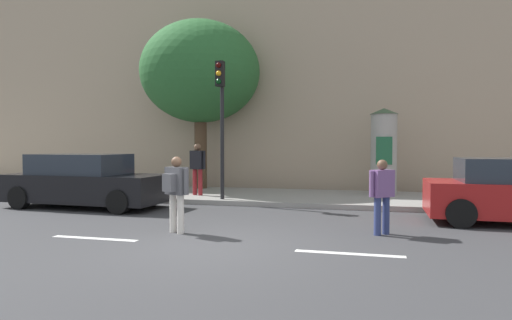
# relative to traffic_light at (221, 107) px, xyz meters

# --- Properties ---
(ground_plane) EXTENTS (80.00, 80.00, 0.00)m
(ground_plane) POSITION_rel_traffic_light_xyz_m (1.63, -5.24, -2.95)
(ground_plane) COLOR #38383A
(sidewalk_curb) EXTENTS (36.00, 4.00, 0.15)m
(sidewalk_curb) POSITION_rel_traffic_light_xyz_m (1.63, 1.76, -2.87)
(sidewalk_curb) COLOR gray
(sidewalk_curb) RESTS_ON ground_plane
(lane_markings) EXTENTS (25.80, 0.16, 0.01)m
(lane_markings) POSITION_rel_traffic_light_xyz_m (1.63, -5.24, -2.95)
(lane_markings) COLOR silver
(lane_markings) RESTS_ON ground_plane
(building_backdrop) EXTENTS (36.00, 5.00, 11.21)m
(building_backdrop) POSITION_rel_traffic_light_xyz_m (1.63, 6.76, 2.65)
(building_backdrop) COLOR tan
(building_backdrop) RESTS_ON ground_plane
(traffic_light) EXTENTS (0.24, 0.45, 4.15)m
(traffic_light) POSITION_rel_traffic_light_xyz_m (0.00, 0.00, 0.00)
(traffic_light) COLOR black
(traffic_light) RESTS_ON sidewalk_curb
(poster_column) EXTENTS (0.93, 0.93, 2.87)m
(poster_column) POSITION_rel_traffic_light_xyz_m (4.79, 2.60, -1.35)
(poster_column) COLOR #9E9B93
(poster_column) RESTS_ON sidewalk_curb
(street_tree) EXTENTS (4.52, 4.52, 6.35)m
(street_tree) POSITION_rel_traffic_light_xyz_m (-1.92, 3.18, 1.61)
(street_tree) COLOR #4C3826
(street_tree) RESTS_ON sidewalk_curb
(pedestrian_with_bag) EXTENTS (0.60, 0.51, 1.56)m
(pedestrian_with_bag) POSITION_rel_traffic_light_xyz_m (0.52, -4.35, -2.02)
(pedestrian_with_bag) COLOR silver
(pedestrian_with_bag) RESTS_ON ground_plane
(pedestrian_in_red_top) EXTENTS (0.50, 0.49, 1.51)m
(pedestrian_in_red_top) POSITION_rel_traffic_light_xyz_m (4.59, -3.48, -2.07)
(pedestrian_in_red_top) COLOR navy
(pedestrian_in_red_top) RESTS_ON ground_plane
(pedestrian_in_dark_shirt) EXTENTS (0.63, 0.38, 1.70)m
(pedestrian_in_dark_shirt) POSITION_rel_traffic_light_xyz_m (-1.14, 0.94, -1.79)
(pedestrian_in_dark_shirt) COLOR maroon
(pedestrian_in_dark_shirt) RESTS_ON sidewalk_curb
(parked_car_blue) EXTENTS (4.66, 2.06, 1.54)m
(parked_car_blue) POSITION_rel_traffic_light_xyz_m (-3.60, -1.54, -2.21)
(parked_car_blue) COLOR black
(parked_car_blue) RESTS_ON ground_plane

